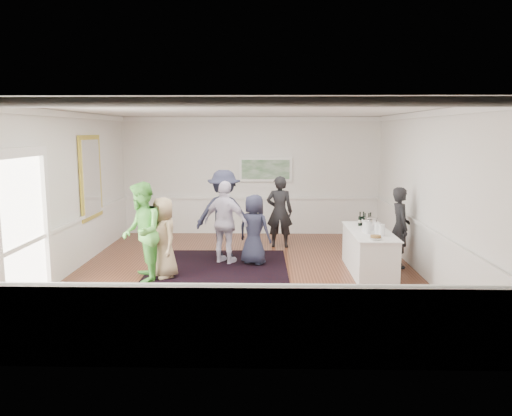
{
  "coord_description": "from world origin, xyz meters",
  "views": [
    {
      "loc": [
        0.43,
        -9.6,
        2.81
      ],
      "look_at": [
        0.22,
        0.2,
        1.3
      ],
      "focal_mm": 35.0,
      "sensor_mm": 36.0,
      "label": 1
    }
  ],
  "objects_px": {
    "guest_lilac": "(226,223)",
    "guest_dark_a": "(224,214)",
    "guest_green": "(142,232)",
    "guest_dark_b": "(280,212)",
    "ice_bucket": "(371,224)",
    "guest_navy": "(254,230)",
    "guest_tan": "(164,238)",
    "bartender": "(400,227)",
    "nut_bowl": "(376,238)",
    "serving_table": "(369,251)"
  },
  "relations": [
    {
      "from": "nut_bowl",
      "to": "guest_green",
      "type": "bearing_deg",
      "value": 178.06
    },
    {
      "from": "guest_green",
      "to": "serving_table",
      "type": "bearing_deg",
      "value": 83.45
    },
    {
      "from": "serving_table",
      "to": "ice_bucket",
      "type": "relative_size",
      "value": 8.08
    },
    {
      "from": "guest_dark_b",
      "to": "nut_bowl",
      "type": "height_order",
      "value": "guest_dark_b"
    },
    {
      "from": "guest_lilac",
      "to": "guest_tan",
      "type": "bearing_deg",
      "value": 70.22
    },
    {
      "from": "ice_bucket",
      "to": "guest_green",
      "type": "bearing_deg",
      "value": -169.77
    },
    {
      "from": "serving_table",
      "to": "nut_bowl",
      "type": "bearing_deg",
      "value": -93.88
    },
    {
      "from": "guest_tan",
      "to": "nut_bowl",
      "type": "height_order",
      "value": "guest_tan"
    },
    {
      "from": "guest_tan",
      "to": "guest_green",
      "type": "height_order",
      "value": "guest_green"
    },
    {
      "from": "guest_tan",
      "to": "bartender",
      "type": "bearing_deg",
      "value": 62.85
    },
    {
      "from": "bartender",
      "to": "serving_table",
      "type": "bearing_deg",
      "value": 122.21
    },
    {
      "from": "serving_table",
      "to": "guest_dark_a",
      "type": "height_order",
      "value": "guest_dark_a"
    },
    {
      "from": "guest_dark_b",
      "to": "nut_bowl",
      "type": "bearing_deg",
      "value": 123.31
    },
    {
      "from": "guest_dark_b",
      "to": "ice_bucket",
      "type": "relative_size",
      "value": 6.71
    },
    {
      "from": "guest_dark_b",
      "to": "ice_bucket",
      "type": "xyz_separation_m",
      "value": [
        1.78,
        -2.07,
        0.09
      ]
    },
    {
      "from": "guest_dark_a",
      "to": "guest_dark_b",
      "type": "bearing_deg",
      "value": -138.39
    },
    {
      "from": "guest_green",
      "to": "guest_navy",
      "type": "bearing_deg",
      "value": 106.09
    },
    {
      "from": "guest_lilac",
      "to": "guest_dark_a",
      "type": "xyz_separation_m",
      "value": [
        -0.08,
        0.55,
        0.1
      ]
    },
    {
      "from": "guest_green",
      "to": "guest_lilac",
      "type": "bearing_deg",
      "value": 116.82
    },
    {
      "from": "serving_table",
      "to": "guest_lilac",
      "type": "distance_m",
      "value": 3.03
    },
    {
      "from": "guest_dark_a",
      "to": "guest_green",
      "type": "bearing_deg",
      "value": 56.82
    },
    {
      "from": "guest_dark_b",
      "to": "guest_green",
      "type": "bearing_deg",
      "value": 51.54
    },
    {
      "from": "serving_table",
      "to": "guest_tan",
      "type": "bearing_deg",
      "value": -174.2
    },
    {
      "from": "guest_tan",
      "to": "guest_navy",
      "type": "relative_size",
      "value": 1.05
    },
    {
      "from": "bartender",
      "to": "guest_dark_b",
      "type": "relative_size",
      "value": 0.96
    },
    {
      "from": "serving_table",
      "to": "guest_lilac",
      "type": "height_order",
      "value": "guest_lilac"
    },
    {
      "from": "bartender",
      "to": "guest_navy",
      "type": "distance_m",
      "value": 3.04
    },
    {
      "from": "serving_table",
      "to": "guest_green",
      "type": "relative_size",
      "value": 1.12
    },
    {
      "from": "guest_green",
      "to": "ice_bucket",
      "type": "relative_size",
      "value": 7.24
    },
    {
      "from": "guest_dark_b",
      "to": "guest_navy",
      "type": "height_order",
      "value": "guest_dark_b"
    },
    {
      "from": "guest_navy",
      "to": "guest_dark_a",
      "type": "bearing_deg",
      "value": -13.96
    },
    {
      "from": "guest_green",
      "to": "guest_dark_b",
      "type": "xyz_separation_m",
      "value": [
        2.65,
        2.87,
        -0.07
      ]
    },
    {
      "from": "guest_navy",
      "to": "guest_dark_b",
      "type": "bearing_deg",
      "value": -81.91
    },
    {
      "from": "guest_navy",
      "to": "guest_tan",
      "type": "bearing_deg",
      "value": 58.03
    },
    {
      "from": "guest_green",
      "to": "guest_navy",
      "type": "xyz_separation_m",
      "value": [
        2.07,
        1.26,
        -0.19
      ]
    },
    {
      "from": "bartender",
      "to": "guest_tan",
      "type": "distance_m",
      "value": 4.83
    },
    {
      "from": "serving_table",
      "to": "bartender",
      "type": "distance_m",
      "value": 0.95
    },
    {
      "from": "ice_bucket",
      "to": "guest_dark_b",
      "type": "bearing_deg",
      "value": 130.69
    },
    {
      "from": "guest_dark_a",
      "to": "serving_table",
      "type": "bearing_deg",
      "value": 161.39
    },
    {
      "from": "serving_table",
      "to": "ice_bucket",
      "type": "height_order",
      "value": "ice_bucket"
    },
    {
      "from": "serving_table",
      "to": "guest_dark_b",
      "type": "xyz_separation_m",
      "value": [
        -1.73,
        2.2,
        0.44
      ]
    },
    {
      "from": "guest_green",
      "to": "guest_navy",
      "type": "distance_m",
      "value": 2.43
    },
    {
      "from": "guest_dark_b",
      "to": "guest_tan",
      "type": "bearing_deg",
      "value": 52.95
    },
    {
      "from": "serving_table",
      "to": "ice_bucket",
      "type": "xyz_separation_m",
      "value": [
        0.05,
        0.13,
        0.54
      ]
    },
    {
      "from": "bartender",
      "to": "nut_bowl",
      "type": "bearing_deg",
      "value": 148.49
    },
    {
      "from": "guest_lilac",
      "to": "guest_dark_b",
      "type": "height_order",
      "value": "guest_lilac"
    },
    {
      "from": "bartender",
      "to": "nut_bowl",
      "type": "xyz_separation_m",
      "value": [
        -0.78,
        -1.27,
        0.05
      ]
    },
    {
      "from": "serving_table",
      "to": "guest_lilac",
      "type": "xyz_separation_m",
      "value": [
        -2.92,
        0.65,
        0.46
      ]
    },
    {
      "from": "guest_dark_a",
      "to": "nut_bowl",
      "type": "relative_size",
      "value": 8.45
    },
    {
      "from": "guest_green",
      "to": "guest_dark_b",
      "type": "distance_m",
      "value": 3.91
    }
  ]
}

